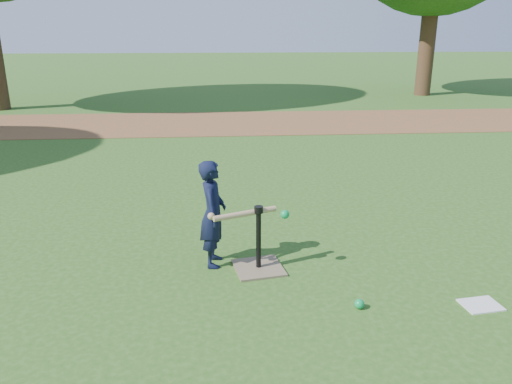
{
  "coord_description": "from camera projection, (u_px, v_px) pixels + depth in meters",
  "views": [
    {
      "loc": [
        -0.17,
        -3.97,
        2.13
      ],
      "look_at": [
        0.17,
        0.46,
        0.65
      ],
      "focal_mm": 35.0,
      "sensor_mm": 36.0,
      "label": 1
    }
  ],
  "objects": [
    {
      "name": "ground",
      "position": [
        241.0,
        278.0,
        4.44
      ],
      "size": [
        80.0,
        80.0,
        0.0
      ],
      "primitive_type": "plane",
      "color": "#285116",
      "rests_on": "ground"
    },
    {
      "name": "swing_action",
      "position": [
        250.0,
        214.0,
        4.4
      ],
      "size": [
        0.72,
        0.27,
        0.08
      ],
      "color": "tan",
      "rests_on": "ground"
    },
    {
      "name": "clipboard",
      "position": [
        481.0,
        305.0,
        4.0
      ],
      "size": [
        0.33,
        0.27,
        0.01
      ],
      "primitive_type": "cube",
      "rotation": [
        0.0,
        0.0,
        0.13
      ],
      "color": "silver",
      "rests_on": "ground"
    },
    {
      "name": "dirt_strip",
      "position": [
        225.0,
        123.0,
        11.54
      ],
      "size": [
        24.0,
        3.0,
        0.01
      ],
      "primitive_type": "cube",
      "color": "brown",
      "rests_on": "ground"
    },
    {
      "name": "child",
      "position": [
        213.0,
        214.0,
        4.56
      ],
      "size": [
        0.27,
        0.38,
        1.0
      ],
      "primitive_type": "imported",
      "rotation": [
        0.0,
        0.0,
        1.5
      ],
      "color": "black",
      "rests_on": "ground"
    },
    {
      "name": "wiffle_ball_ground",
      "position": [
        359.0,
        304.0,
        3.95
      ],
      "size": [
        0.08,
        0.08,
        0.08
      ],
      "primitive_type": "sphere",
      "color": "#0D9148",
      "rests_on": "ground"
    },
    {
      "name": "batting_tee",
      "position": [
        259.0,
        258.0,
        4.57
      ],
      "size": [
        0.5,
        0.5,
        0.61
      ],
      "color": "#78654C",
      "rests_on": "ground"
    }
  ]
}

